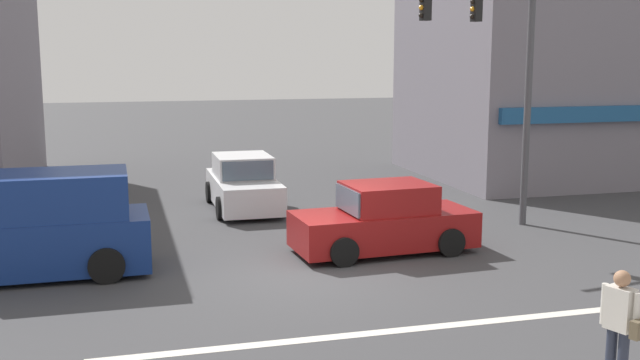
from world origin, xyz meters
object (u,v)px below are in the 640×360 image
object	(u,v)px
van_crossing_leftbound	(37,227)
pedestrian_foreground_with_bag	(621,324)
sedan_approaching_near	(384,221)
sedan_parked_curbside	(243,185)
traffic_light_mast	(498,66)

from	to	relation	value
van_crossing_leftbound	pedestrian_foreground_with_bag	xyz separation A→B (m)	(7.94, -7.69, -0.05)
sedan_approaching_near	sedan_parked_curbside	world-z (taller)	same
sedan_approaching_near	pedestrian_foreground_with_bag	size ratio (longest dim) A/B	2.51
traffic_light_mast	pedestrian_foreground_with_bag	world-z (taller)	traffic_light_mast
van_crossing_leftbound	pedestrian_foreground_with_bag	bearing A→B (deg)	-44.07
van_crossing_leftbound	traffic_light_mast	bearing A→B (deg)	7.52
sedan_parked_curbside	van_crossing_leftbound	bearing A→B (deg)	-132.76
sedan_approaching_near	van_crossing_leftbound	size ratio (longest dim) A/B	0.91
sedan_approaching_near	pedestrian_foreground_with_bag	distance (m)	7.62
sedan_approaching_near	sedan_parked_curbside	distance (m)	6.08
sedan_parked_curbside	pedestrian_foreground_with_bag	xyz separation A→B (m)	(2.82, -13.23, 0.24)
sedan_parked_curbside	pedestrian_foreground_with_bag	world-z (taller)	pedestrian_foreground_with_bag
traffic_light_mast	sedan_parked_curbside	xyz separation A→B (m)	(-5.84, 4.10, -3.46)
sedan_parked_curbside	pedestrian_foreground_with_bag	distance (m)	13.53
sedan_parked_curbside	pedestrian_foreground_with_bag	size ratio (longest dim) A/B	2.46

